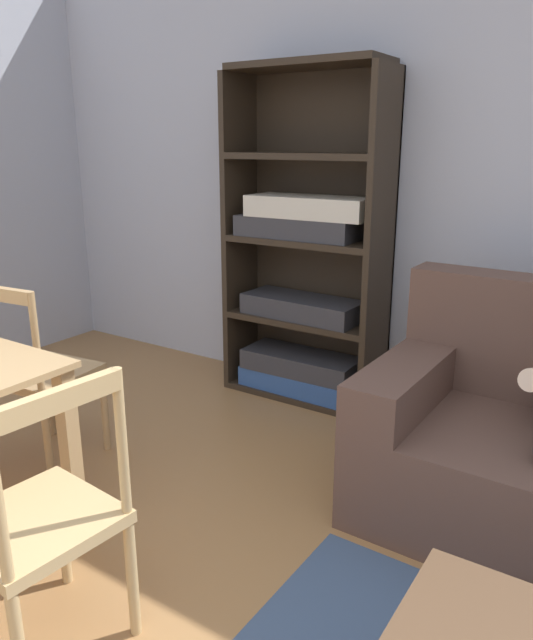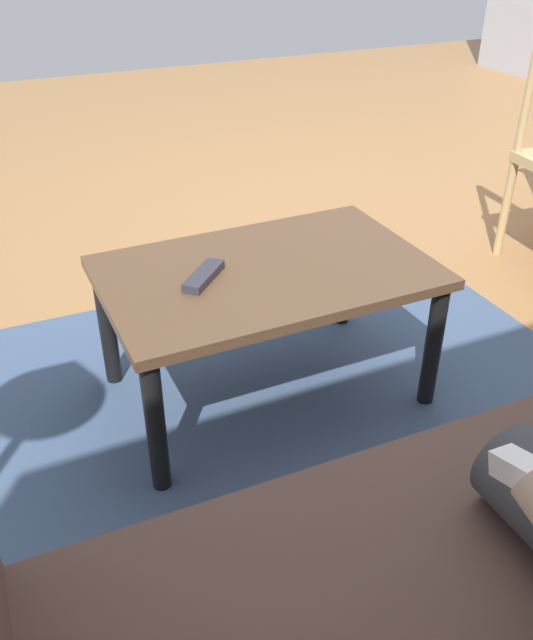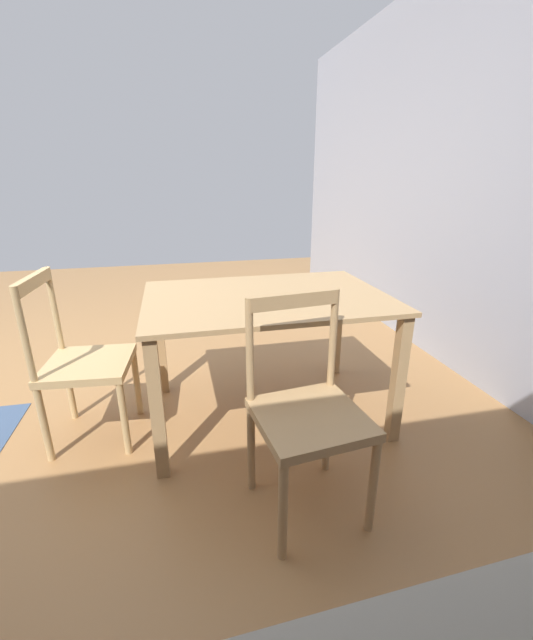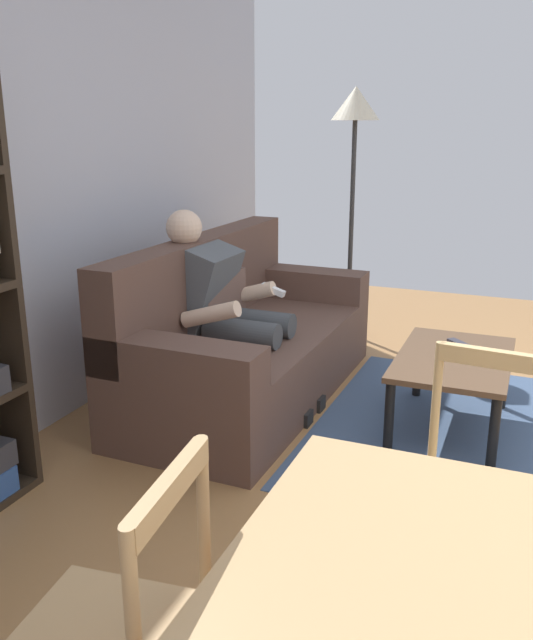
% 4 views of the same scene
% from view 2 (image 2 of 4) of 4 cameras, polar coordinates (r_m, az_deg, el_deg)
% --- Properties ---
extents(ground_plane, '(8.15, 8.15, 0.00)m').
position_cam_2_polar(ground_plane, '(3.07, 9.42, 6.64)').
color(ground_plane, '#9E7042').
extents(coffee_table, '(0.91, 0.58, 0.43)m').
position_cam_2_polar(coffee_table, '(1.89, -0.00, 2.93)').
color(coffee_table, brown).
rests_on(coffee_table, ground_plane).
extents(tv_remote, '(0.16, 0.16, 0.02)m').
position_cam_2_polar(tv_remote, '(1.81, -5.39, 3.77)').
color(tv_remote, '#2D2D38').
rests_on(tv_remote, coffee_table).
extents(area_rug, '(2.03, 1.44, 0.01)m').
position_cam_2_polar(area_rug, '(2.10, -0.00, -5.90)').
color(area_rug, '#3D5170').
rests_on(area_rug, ground_plane).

